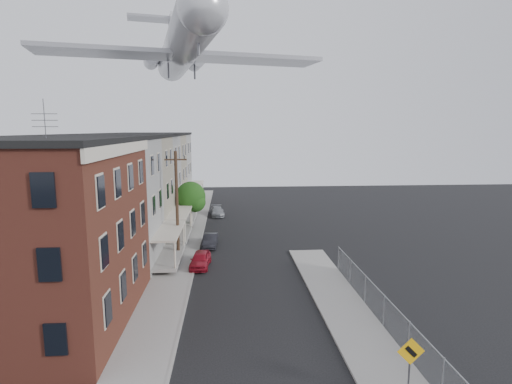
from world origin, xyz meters
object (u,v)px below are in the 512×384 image
street_tree (192,198)px  car_far (217,211)px  utility_pole (177,203)px  car_near (200,260)px  airplane (181,48)px  warning_sign (410,360)px  car_mid (210,240)px

street_tree → car_far: bearing=69.0°
street_tree → utility_pole: bearing=-91.9°
car_near → airplane: (-1.69, 6.19, 17.12)m
warning_sign → utility_pole: bearing=120.5°
car_far → utility_pole: bearing=-105.1°
warning_sign → utility_pole: utility_pole is taller
warning_sign → car_mid: warning_sign is taller
street_tree → warning_sign: bearing=-69.4°
warning_sign → car_near: bearing=119.0°
car_far → airplane: bearing=-106.6°
car_near → warning_sign: bearing=-56.4°
warning_sign → car_near: 19.03m
car_far → warning_sign: bearing=-82.1°
warning_sign → utility_pole: 22.25m
car_near → car_mid: car_near is taller
warning_sign → street_tree: size_ratio=0.54×
car_far → street_tree: bearing=-116.3°
car_mid → street_tree: bearing=111.1°
warning_sign → street_tree: street_tree is taller
warning_sign → utility_pole: size_ratio=0.31×
utility_pole → car_near: size_ratio=2.53×
street_tree → car_mid: bearing=-71.9°
warning_sign → street_tree: (-10.87, 28.95, 1.57)m
car_mid → car_far: 13.37m
warning_sign → car_mid: size_ratio=0.81×
utility_pole → car_far: bearing=80.2°
car_mid → car_far: (0.31, 13.37, -0.01)m
utility_pole → car_mid: bearing=51.0°
utility_pole → car_far: size_ratio=2.32×
warning_sign → car_mid: 23.83m
car_near → airplane: size_ratio=0.13×
car_near → utility_pole: bearing=134.2°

